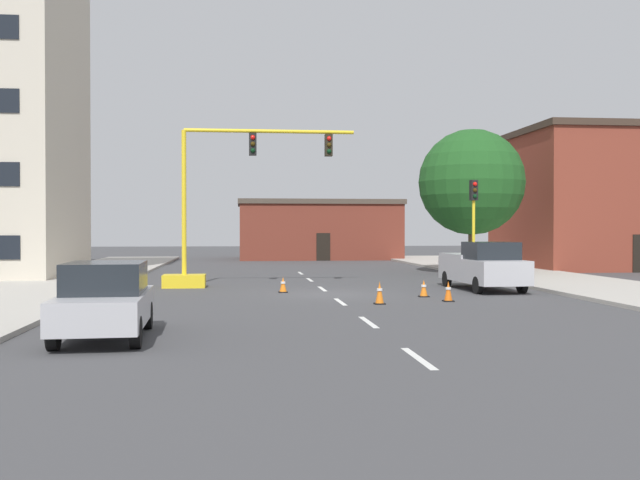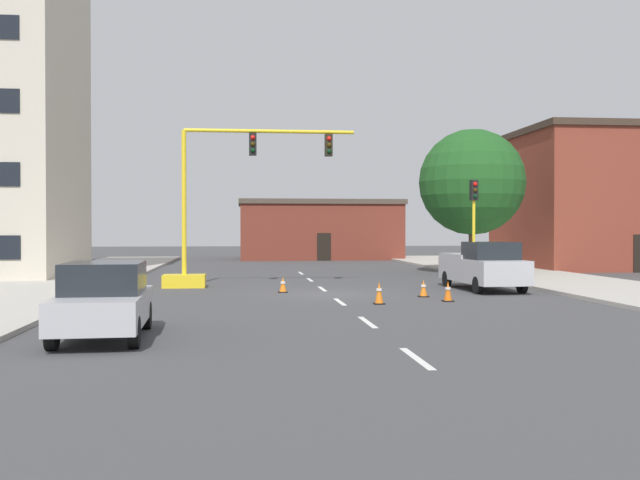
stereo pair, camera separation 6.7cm
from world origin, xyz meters
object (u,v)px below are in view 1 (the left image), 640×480
(pickup_truck_silver, at_px, (483,266))
(traffic_cone_roadside_c, at_px, (380,293))
(traffic_signal_gantry, at_px, (208,236))
(traffic_light_pole_right, at_px, (474,207))
(traffic_cone_roadside_a, at_px, (448,291))
(traffic_cone_roadside_b, at_px, (283,285))
(traffic_cone_roadside_d, at_px, (424,288))
(tree_right_mid, at_px, (472,182))
(sedan_silver_near_left, at_px, (105,300))

(pickup_truck_silver, height_order, traffic_cone_roadside_c, pickup_truck_silver)
(pickup_truck_silver, bearing_deg, traffic_signal_gantry, 166.67)
(traffic_cone_roadside_c, bearing_deg, traffic_light_pole_right, 55.84)
(traffic_signal_gantry, distance_m, traffic_cone_roadside_a, 11.31)
(pickup_truck_silver, distance_m, traffic_cone_roadside_b, 8.29)
(traffic_cone_roadside_a, distance_m, traffic_cone_roadside_d, 1.81)
(traffic_light_pole_right, height_order, tree_right_mid, tree_right_mid)
(traffic_cone_roadside_b, bearing_deg, pickup_truck_silver, 2.38)
(tree_right_mid, xyz_separation_m, traffic_cone_roadside_a, (-5.72, -15.04, -4.78))
(traffic_cone_roadside_b, bearing_deg, traffic_light_pole_right, 25.65)
(traffic_signal_gantry, relative_size, pickup_truck_silver, 1.50)
(traffic_signal_gantry, xyz_separation_m, traffic_cone_roadside_c, (5.99, -7.83, -1.82))
(traffic_light_pole_right, height_order, traffic_cone_roadside_a, traffic_light_pole_right)
(tree_right_mid, bearing_deg, traffic_cone_roadside_c, -117.79)
(traffic_cone_roadside_c, bearing_deg, traffic_cone_roadside_b, 121.37)
(traffic_cone_roadside_d, bearing_deg, sedan_silver_near_left, -136.82)
(traffic_light_pole_right, xyz_separation_m, traffic_cone_roadside_b, (-9.19, -4.41, -3.23))
(tree_right_mid, distance_m, pickup_truck_silver, 11.68)
(pickup_truck_silver, relative_size, traffic_cone_roadside_c, 7.18)
(pickup_truck_silver, relative_size, traffic_cone_roadside_d, 8.57)
(traffic_light_pole_right, bearing_deg, tree_right_mid, 72.79)
(tree_right_mid, relative_size, traffic_cone_roadside_c, 10.59)
(traffic_cone_roadside_b, height_order, traffic_cone_roadside_d, traffic_cone_roadside_d)
(tree_right_mid, xyz_separation_m, sedan_silver_near_left, (-15.94, -22.47, -4.24))
(traffic_cone_roadside_a, bearing_deg, traffic_signal_gantry, 139.80)
(tree_right_mid, bearing_deg, traffic_signal_gantry, -151.19)
(traffic_cone_roadside_c, xyz_separation_m, traffic_cone_roadside_d, (2.12, 2.40, -0.06))
(traffic_cone_roadside_b, bearing_deg, tree_right_mid, 44.14)
(tree_right_mid, height_order, traffic_cone_roadside_b, tree_right_mid)
(traffic_signal_gantry, relative_size, traffic_cone_roadside_a, 11.56)
(traffic_cone_roadside_b, bearing_deg, traffic_cone_roadside_c, -58.63)
(traffic_cone_roadside_b, relative_size, traffic_cone_roadside_d, 0.96)
(traffic_cone_roadside_a, relative_size, traffic_cone_roadside_d, 1.12)
(sedan_silver_near_left, height_order, traffic_cone_roadside_d, sedan_silver_near_left)
(tree_right_mid, bearing_deg, traffic_cone_roadside_a, -110.84)
(tree_right_mid, xyz_separation_m, traffic_cone_roadside_c, (-8.26, -15.67, -4.76))
(traffic_signal_gantry, xyz_separation_m, traffic_cone_roadside_b, (3.06, -3.02, -1.89))
(traffic_cone_roadside_a, bearing_deg, sedan_silver_near_left, -143.95)
(pickup_truck_silver, bearing_deg, traffic_cone_roadside_c, -135.91)
(pickup_truck_silver, xyz_separation_m, sedan_silver_near_left, (-13.00, -11.96, -0.09))
(traffic_cone_roadside_c, bearing_deg, traffic_signal_gantry, 127.40)
(pickup_truck_silver, bearing_deg, traffic_light_pole_right, 77.01)
(traffic_cone_roadside_a, bearing_deg, traffic_cone_roadside_b, 142.60)
(traffic_cone_roadside_c, bearing_deg, tree_right_mid, 62.21)
(traffic_cone_roadside_c, bearing_deg, sedan_silver_near_left, -138.47)
(pickup_truck_silver, bearing_deg, traffic_cone_roadside_a, -121.65)
(traffic_cone_roadside_c, relative_size, traffic_cone_roadside_d, 1.19)
(traffic_signal_gantry, bearing_deg, sedan_silver_near_left, -96.60)
(traffic_cone_roadside_b, bearing_deg, traffic_cone_roadside_d, -25.54)
(traffic_light_pole_right, relative_size, traffic_cone_roadside_a, 6.73)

